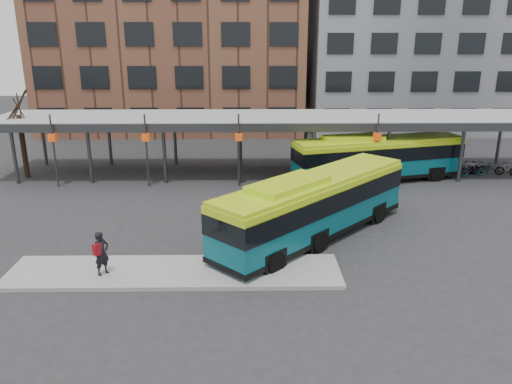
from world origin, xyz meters
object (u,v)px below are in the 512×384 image
Objects in this scene: bus_front at (314,204)px; pedestrian at (101,253)px; tree at (23,143)px; bus_rear at (377,157)px.

pedestrian is (-9.25, -4.14, -0.63)m from bus_front.
tree is at bearing 103.85° from bus_front.
pedestrian is at bearing 158.66° from bus_front.
tree reaches higher than bus_front.
tree is 18.11m from pedestrian.
bus_front is 5.63× the size of pedestrian.
pedestrian is at bearing -57.95° from tree.
tree is at bearing 162.59° from bus_rear.
tree is at bearing 69.75° from pedestrian.
bus_rear is (5.57, 9.96, -0.07)m from bus_front.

